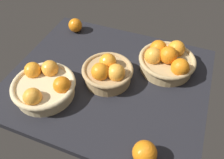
# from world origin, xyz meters

# --- Properties ---
(market_tray) EXTENTS (0.84, 0.72, 0.03)m
(market_tray) POSITION_xyz_m (0.00, 0.00, 0.01)
(market_tray) COLOR black
(market_tray) RESTS_ON ground
(basket_near_left) EXTENTS (0.25, 0.25, 0.12)m
(basket_near_left) POSITION_xyz_m (-0.22, -0.15, 0.08)
(basket_near_left) COLOR tan
(basket_near_left) RESTS_ON market_tray
(basket_center) EXTENTS (0.22, 0.22, 0.12)m
(basket_center) POSITION_xyz_m (0.00, 0.01, 0.08)
(basket_center) COLOR tan
(basket_center) RESTS_ON market_tray
(basket_far_right) EXTENTS (0.25, 0.25, 0.11)m
(basket_far_right) POSITION_xyz_m (0.20, 0.17, 0.07)
(basket_far_right) COLOR #D3BC8C
(basket_far_right) RESTS_ON market_tray
(loose_orange_front_gap) EXTENTS (0.08, 0.08, 0.08)m
(loose_orange_front_gap) POSITION_xyz_m (-0.24, 0.29, 0.07)
(loose_orange_front_gap) COLOR orange
(loose_orange_front_gap) RESTS_ON market_tray
(loose_orange_back_gap) EXTENTS (0.07, 0.07, 0.07)m
(loose_orange_back_gap) POSITION_xyz_m (0.29, -0.26, 0.07)
(loose_orange_back_gap) COLOR orange
(loose_orange_back_gap) RESTS_ON market_tray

